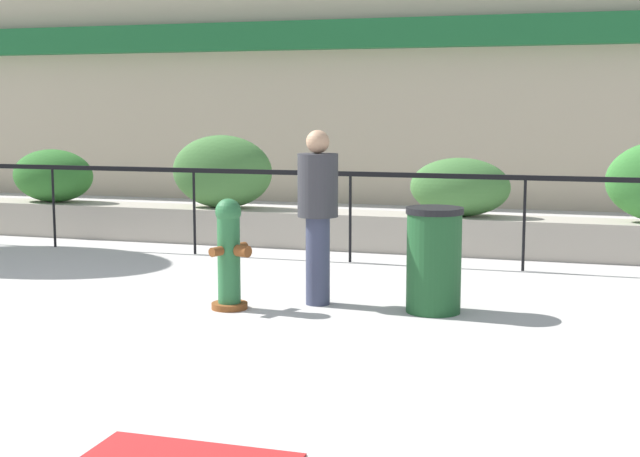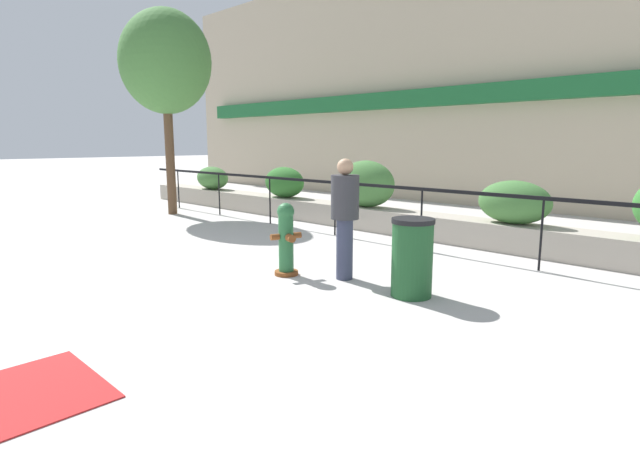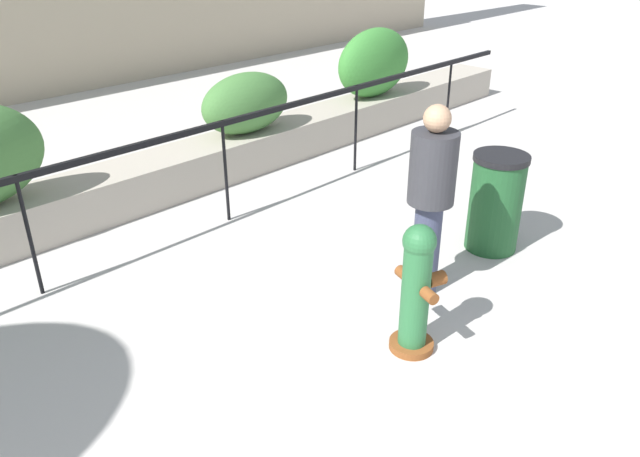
{
  "view_description": "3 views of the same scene",
  "coord_description": "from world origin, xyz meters",
  "views": [
    {
      "loc": [
        4.98,
        -5.86,
        1.95
      ],
      "look_at": [
        2.34,
        2.93,
        0.69
      ],
      "focal_mm": 50.0,
      "sensor_mm": 36.0,
      "label": 1
    },
    {
      "loc": [
        7.12,
        -2.77,
        1.95
      ],
      "look_at": [
        1.33,
        3.1,
        0.52
      ],
      "focal_mm": 28.0,
      "sensor_mm": 36.0,
      "label": 2
    },
    {
      "loc": [
        -1.68,
        -0.25,
        3.06
      ],
      "look_at": [
        1.7,
        3.04,
        0.7
      ],
      "focal_mm": 35.0,
      "sensor_mm": 36.0,
      "label": 3
    }
  ],
  "objects": [
    {
      "name": "hedge_bush_3",
      "position": [
        3.36,
        6.0,
        0.89
      ],
      "size": [
        1.34,
        0.66,
        0.78
      ],
      "primitive_type": "ellipsoid",
      "color": "#427538",
      "rests_on": "planter_wall_low"
    },
    {
      "name": "pedestrian",
      "position": [
        2.46,
        2.46,
        0.99
      ],
      "size": [
        0.56,
        0.56,
        1.73
      ],
      "color": "#383D56",
      "rests_on": "ground"
    },
    {
      "name": "fence_railing_segment",
      "position": [
        -0.0,
        4.9,
        1.02
      ],
      "size": [
        15.0,
        0.05,
        1.15
      ],
      "color": "black",
      "rests_on": "ground"
    },
    {
      "name": "trash_bin",
      "position": [
        3.61,
        2.45,
        0.51
      ],
      "size": [
        0.55,
        0.55,
        1.01
      ],
      "color": "#1E5128",
      "rests_on": "ground"
    },
    {
      "name": "hedge_bush_4",
      "position": [
        5.96,
        6.0,
        1.02
      ],
      "size": [
        1.53,
        0.63,
        1.05
      ],
      "primitive_type": "ellipsoid",
      "color": "#387F33",
      "rests_on": "planter_wall_low"
    },
    {
      "name": "fire_hydrant",
      "position": [
        1.7,
        2.01,
        0.55
      ],
      "size": [
        0.48,
        0.47,
        1.08
      ],
      "color": "brown",
      "rests_on": "ground"
    }
  ]
}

